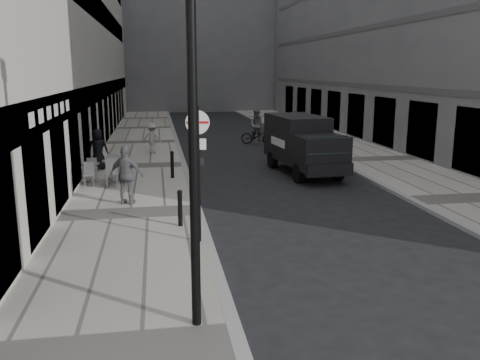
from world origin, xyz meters
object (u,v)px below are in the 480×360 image
(panel_van, at_px, (302,142))
(cyclist, at_px, (257,131))
(sign_post, at_px, (198,156))
(lamppost, at_px, (193,124))

(panel_van, xyz_separation_m, cyclist, (-0.19, 8.56, -0.53))
(sign_post, distance_m, panel_van, 9.72)
(sign_post, height_order, cyclist, sign_post)
(lamppost, bearing_deg, cyclist, 76.10)
(sign_post, distance_m, cyclist, 17.58)
(panel_van, distance_m, cyclist, 8.58)
(lamppost, bearing_deg, sign_post, 84.47)
(sign_post, xyz_separation_m, lamppost, (-0.40, -4.13, 1.19))
(sign_post, bearing_deg, panel_van, 60.71)
(lamppost, height_order, cyclist, lamppost)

